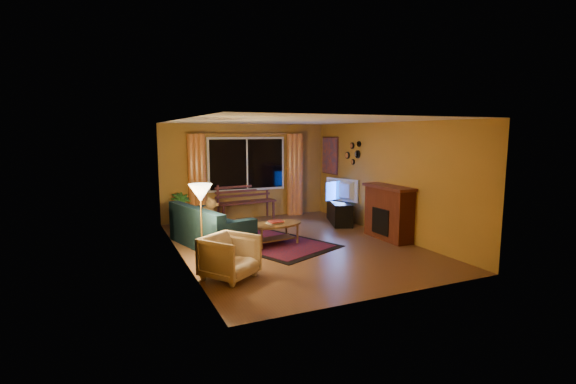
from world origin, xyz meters
name	(u,v)px	position (x,y,z in m)	size (l,w,h in m)	color
floor	(294,245)	(0.00, 0.00, -0.01)	(4.50, 6.00, 0.02)	brown
ceiling	(294,120)	(0.00, 0.00, 2.51)	(4.50, 6.00, 0.02)	white
wall_back	(246,171)	(0.00, 3.01, 1.25)	(4.50, 0.02, 2.50)	#B78434
wall_left	(180,190)	(-2.26, 0.00, 1.25)	(0.02, 6.00, 2.50)	#B78434
wall_right	(386,179)	(2.26, 0.00, 1.25)	(0.02, 6.00, 2.50)	#B78434
window	(247,164)	(0.00, 2.94, 1.45)	(2.00, 0.02, 1.30)	black
curtain_rod	(247,133)	(0.00, 2.90, 2.25)	(0.03, 0.03, 3.20)	#BF8C3F
curtain_left	(197,179)	(-1.35, 2.88, 1.12)	(0.36, 0.36, 2.24)	orange
curtain_right	(294,175)	(1.35, 2.88, 1.12)	(0.36, 0.36, 2.24)	orange
bench	(246,211)	(-0.11, 2.74, 0.24)	(1.57, 0.46, 0.47)	#4D2220
potted_plant	(181,211)	(-1.84, 2.46, 0.42)	(0.48, 0.48, 0.85)	#235B1E
sofa	(211,226)	(-1.57, 0.61, 0.41)	(0.87, 2.04, 0.83)	#0E2438
dog	(208,209)	(-1.52, 1.07, 0.67)	(0.34, 0.47, 0.52)	brown
armchair	(230,255)	(-1.76, -1.38, 0.38)	(0.74, 0.69, 0.76)	beige
floor_lamp	(201,225)	(-2.00, -0.53, 0.70)	(0.23, 0.23, 1.40)	#BF8C3F
rug	(269,242)	(-0.41, 0.34, 0.01)	(1.68, 2.65, 0.02)	maroon
coffee_table	(275,234)	(-0.35, 0.18, 0.22)	(1.20, 1.20, 0.44)	olive
tv_console	(339,212)	(1.93, 1.43, 0.28)	(0.44, 1.33, 0.55)	black
television	(340,190)	(1.93, 1.43, 0.84)	(0.98, 0.13, 0.57)	black
fireplace	(389,214)	(2.05, -0.40, 0.55)	(0.40, 1.20, 1.10)	maroon
mirror_cluster	(353,152)	(2.21, 1.30, 1.80)	(0.06, 0.60, 0.56)	black
painting	(330,156)	(2.22, 2.45, 1.65)	(0.04, 0.76, 0.96)	#DC4B19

